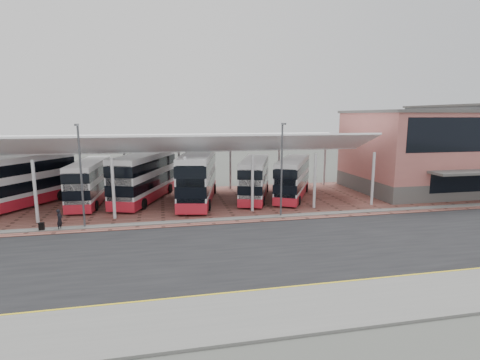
# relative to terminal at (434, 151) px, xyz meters

# --- Properties ---
(ground) EXTENTS (140.00, 140.00, 0.00)m
(ground) POSITION_rel_terminal_xyz_m (-23.00, -13.92, -4.66)
(ground) COLOR #474A44
(road) EXTENTS (120.00, 14.00, 0.02)m
(road) POSITION_rel_terminal_xyz_m (-23.00, -14.92, -4.65)
(road) COLOR black
(road) RESTS_ON ground
(forecourt) EXTENTS (72.00, 16.00, 0.06)m
(forecourt) POSITION_rel_terminal_xyz_m (-21.00, -0.92, -4.63)
(forecourt) COLOR brown
(forecourt) RESTS_ON ground
(sidewalk) EXTENTS (120.00, 4.00, 0.14)m
(sidewalk) POSITION_rel_terminal_xyz_m (-23.00, -22.92, -4.59)
(sidewalk) COLOR slate
(sidewalk) RESTS_ON ground
(north_kerb) EXTENTS (120.00, 0.80, 0.14)m
(north_kerb) POSITION_rel_terminal_xyz_m (-23.00, -7.72, -4.59)
(north_kerb) COLOR slate
(north_kerb) RESTS_ON ground
(yellow_line_near) EXTENTS (120.00, 0.12, 0.01)m
(yellow_line_near) POSITION_rel_terminal_xyz_m (-23.00, -20.92, -4.63)
(yellow_line_near) COLOR yellow
(yellow_line_near) RESTS_ON road
(yellow_line_far) EXTENTS (120.00, 0.12, 0.01)m
(yellow_line_far) POSITION_rel_terminal_xyz_m (-23.00, -20.62, -4.63)
(yellow_line_far) COLOR yellow
(yellow_line_far) RESTS_ON road
(canopy) EXTENTS (37.00, 11.63, 7.07)m
(canopy) POSITION_rel_terminal_xyz_m (-29.00, 0.01, 1.14)
(canopy) COLOR silver
(canopy) RESTS_ON ground
(terminal) EXTENTS (18.40, 14.40, 9.25)m
(terminal) POSITION_rel_terminal_xyz_m (0.00, 0.00, 0.00)
(terminal) COLOR #555250
(terminal) RESTS_ON ground
(lamp_west) EXTENTS (0.16, 0.90, 8.07)m
(lamp_west) POSITION_rel_terminal_xyz_m (-37.00, -7.65, -0.30)
(lamp_west) COLOR #4D4E54
(lamp_west) RESTS_ON ground
(lamp_east) EXTENTS (0.16, 0.90, 8.07)m
(lamp_east) POSITION_rel_terminal_xyz_m (-21.00, -7.65, -0.30)
(lamp_east) COLOR #4D4E54
(lamp_east) RESTS_ON ground
(bus_0) EXTENTS (8.52, 11.56, 4.89)m
(bus_0) POSITION_rel_terminal_xyz_m (-44.32, 0.32, -2.17)
(bus_0) COLOR silver
(bus_0) RESTS_ON forecourt
(bus_1) EXTENTS (2.97, 10.30, 4.20)m
(bus_1) POSITION_rel_terminal_xyz_m (-37.96, 1.01, -2.51)
(bus_1) COLOR silver
(bus_1) RESTS_ON forecourt
(bus_2) EXTENTS (6.52, 11.86, 4.80)m
(bus_2) POSITION_rel_terminal_xyz_m (-32.70, 1.22, -2.21)
(bus_2) COLOR silver
(bus_2) RESTS_ON forecourt
(bus_3) EXTENTS (5.16, 12.29, 4.94)m
(bus_3) POSITION_rel_terminal_xyz_m (-27.42, -0.50, -2.15)
(bus_3) COLOR silver
(bus_3) RESTS_ON forecourt
(bus_4) EXTENTS (5.52, 10.31, 4.17)m
(bus_4) POSITION_rel_terminal_xyz_m (-21.49, -0.25, -2.53)
(bus_4) COLOR silver
(bus_4) RESTS_ON forecourt
(bus_5) EXTENTS (6.77, 9.91, 4.13)m
(bus_5) POSITION_rel_terminal_xyz_m (-17.47, -0.71, -2.55)
(bus_5) COLOR silver
(bus_5) RESTS_ON forecourt
(pedestrian) EXTENTS (0.52, 0.66, 1.61)m
(pedestrian) POSITION_rel_terminal_xyz_m (-38.70, -7.92, -3.79)
(pedestrian) COLOR black
(pedestrian) RESTS_ON forecourt
(suitcase) EXTENTS (0.38, 0.27, 0.65)m
(suitcase) POSITION_rel_terminal_xyz_m (-40.01, -7.92, -4.27)
(suitcase) COLOR black
(suitcase) RESTS_ON forecourt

